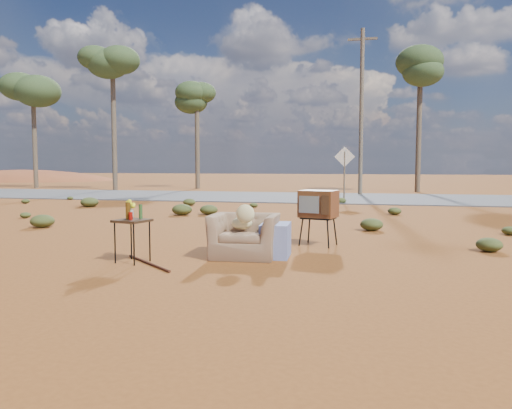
# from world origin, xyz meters

# --- Properties ---
(ground) EXTENTS (140.00, 140.00, 0.00)m
(ground) POSITION_xyz_m (0.00, 0.00, 0.00)
(ground) COLOR brown
(ground) RESTS_ON ground
(highway) EXTENTS (140.00, 7.00, 0.04)m
(highway) POSITION_xyz_m (0.00, 15.00, 0.02)
(highway) COLOR #565659
(highway) RESTS_ON ground
(dirt_mound) EXTENTS (26.00, 18.00, 2.00)m
(dirt_mound) POSITION_xyz_m (-30.00, 34.00, 0.00)
(dirt_mound) COLOR #954D24
(dirt_mound) RESTS_ON ground
(armchair) EXTENTS (1.30, 0.88, 0.94)m
(armchair) POSITION_xyz_m (0.57, 0.39, 0.44)
(armchair) COLOR brown
(armchair) RESTS_ON ground
(tv_unit) EXTENTS (0.75, 0.66, 1.03)m
(tv_unit) POSITION_xyz_m (1.53, 1.79, 0.77)
(tv_unit) COLOR black
(tv_unit) RESTS_ON ground
(side_table) EXTENTS (0.56, 0.56, 0.94)m
(side_table) POSITION_xyz_m (-1.13, -0.42, 0.69)
(side_table) COLOR #342212
(side_table) RESTS_ON ground
(rusty_bar) EXTENTS (1.13, 1.01, 0.04)m
(rusty_bar) POSITION_xyz_m (-0.80, -0.55, 0.02)
(rusty_bar) COLOR #481E13
(rusty_bar) RESTS_ON ground
(road_sign) EXTENTS (0.78, 0.06, 2.19)m
(road_sign) POSITION_xyz_m (1.50, 12.00, 1.50)
(road_sign) COLOR brown
(road_sign) RESTS_ON ground
(eucalyptus_far_left) EXTENTS (3.20, 3.20, 7.10)m
(eucalyptus_far_left) POSITION_xyz_m (-18.00, 20.00, 5.94)
(eucalyptus_far_left) COLOR brown
(eucalyptus_far_left) RESTS_ON ground
(eucalyptus_left) EXTENTS (3.20, 3.20, 8.10)m
(eucalyptus_left) POSITION_xyz_m (-12.00, 19.00, 6.92)
(eucalyptus_left) COLOR brown
(eucalyptus_left) RESTS_ON ground
(eucalyptus_near_left) EXTENTS (3.20, 3.20, 6.60)m
(eucalyptus_near_left) POSITION_xyz_m (-8.00, 22.00, 5.45)
(eucalyptus_near_left) COLOR brown
(eucalyptus_near_left) RESTS_ON ground
(eucalyptus_center) EXTENTS (3.20, 3.20, 7.60)m
(eucalyptus_center) POSITION_xyz_m (5.00, 21.00, 6.43)
(eucalyptus_center) COLOR brown
(eucalyptus_center) RESTS_ON ground
(utility_pole_center) EXTENTS (1.40, 0.20, 8.00)m
(utility_pole_center) POSITION_xyz_m (2.00, 17.50, 4.15)
(utility_pole_center) COLOR brown
(utility_pole_center) RESTS_ON ground
(scrub_patch) EXTENTS (17.49, 8.07, 0.33)m
(scrub_patch) POSITION_xyz_m (-0.82, 4.41, 0.14)
(scrub_patch) COLOR #434A20
(scrub_patch) RESTS_ON ground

